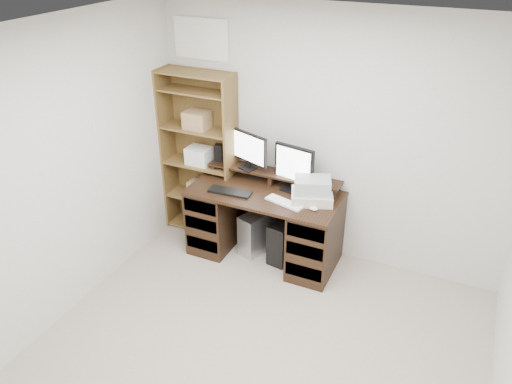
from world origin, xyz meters
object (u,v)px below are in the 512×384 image
Objects in this scene: printer at (312,197)px; tower_silver at (259,231)px; desk at (265,223)px; tower_black at (286,238)px; bookshelf at (200,153)px; monitor_wide at (248,149)px; monitor_small at (294,167)px.

printer is 0.86× the size of tower_silver.
tower_silver is (-0.09, 0.07, -0.16)m from desk.
printer is at bearing -0.51° from tower_black.
desk is 0.83× the size of bookshelf.
monitor_wide is 0.61m from bookshelf.
printer is 0.82× the size of tower_black.
tower_silver is at bearing -10.98° from bookshelf.
tower_silver is (-0.57, 0.06, -0.57)m from printer.
monitor_wide is at bearing 146.57° from printer.
tower_silver is 0.95× the size of tower_black.
monitor_wide is 0.89m from tower_silver.
monitor_wide is 0.99× the size of tower_black.
desk is 3.89× the size of printer.
monitor_small is 0.98× the size of tower_black.
bookshelf is (-0.76, 0.15, 0.69)m from tower_silver.
monitor_wide is 1.02× the size of monitor_small.
tower_black is at bearing 14.19° from desk.
bookshelf is at bearing 151.17° from printer.
printer reaches higher than desk.
desk is 3.21× the size of monitor_wide.
tower_silver is at bearing -153.43° from monitor_small.
tower_black is at bearing -89.99° from monitor_small.
desk is 0.63m from printer.
tower_black is (-0.27, 0.04, -0.57)m from printer.
printer is (0.48, 0.01, 0.41)m from desk.
printer is at bearing -8.65° from bookshelf.
monitor_small is 0.26× the size of bookshelf.
monitor_small is 1.09m from bookshelf.
tower_black is (-0.02, -0.11, -0.78)m from monitor_small.
desk is at bearing -14.75° from monitor_wide.
desk is 0.27m from tower_black.
desk is 3.26× the size of monitor_small.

